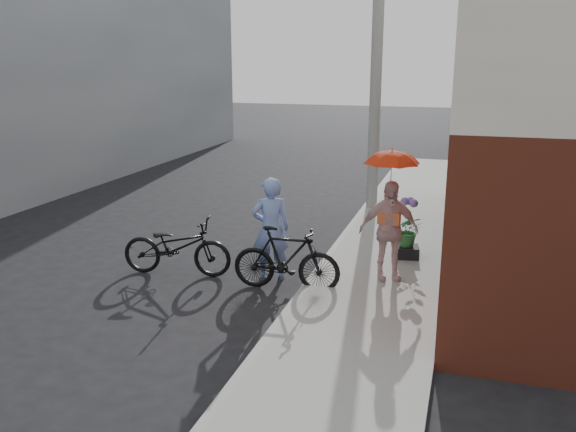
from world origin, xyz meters
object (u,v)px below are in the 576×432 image
at_px(officer, 271,229).
at_px(planter, 407,252).
at_px(bike_right, 286,259).
at_px(kimono_woman, 389,230).
at_px(bike_left, 177,247).
at_px(utility_pole, 376,72).

xyz_separation_m(officer, planter, (2.25, 1.56, -0.69)).
relative_size(officer, bike_right, 1.00).
bearing_deg(kimono_woman, planter, 59.77).
bearing_deg(planter, officer, -145.27).
relative_size(officer, kimono_woman, 1.06).
bearing_deg(bike_left, kimono_woman, -88.45).
distance_m(officer, planter, 2.82).
xyz_separation_m(officer, bike_left, (-1.70, -0.29, -0.40)).
distance_m(utility_pole, bike_right, 6.59).
relative_size(bike_left, kimono_woman, 1.16).
distance_m(utility_pole, officer, 6.08).
bearing_deg(bike_right, planter, -45.65).
bearing_deg(officer, bike_left, -14.42).
bearing_deg(kimono_woman, officer, 167.55).
height_order(bike_left, kimono_woman, kimono_woman).
bearing_deg(kimono_woman, bike_left, 168.29).
relative_size(bike_left, bike_right, 1.09).
xyz_separation_m(utility_pole, kimono_woman, (1.10, -5.14, -2.51)).
height_order(utility_pole, kimono_woman, utility_pole).
height_order(utility_pole, planter, utility_pole).
height_order(officer, bike_left, officer).
height_order(officer, planter, officer).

